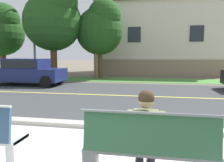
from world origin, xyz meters
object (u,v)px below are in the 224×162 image
(car_navy_far, at_px, (27,70))
(shade_tree_far_left, at_px, (2,30))
(streetlamp, at_px, (34,18))
(shade_tree_left, at_px, (54,17))
(bench_right, at_px, (149,149))
(seated_person_olive, at_px, (146,129))
(shade_tree_centre, at_px, (101,28))

(car_navy_far, bearing_deg, shade_tree_far_left, 138.94)
(streetlamp, relative_size, shade_tree_left, 1.16)
(bench_right, bearing_deg, streetlamp, 125.18)
(streetlamp, xyz_separation_m, shade_tree_far_left, (-2.98, 0.36, -0.77))
(streetlamp, height_order, shade_tree_far_left, streetlamp)
(shade_tree_far_left, bearing_deg, car_navy_far, -41.06)
(bench_right, height_order, car_navy_far, car_navy_far)
(car_navy_far, bearing_deg, shade_tree_left, 84.34)
(seated_person_olive, height_order, shade_tree_centre, shade_tree_centre)
(bench_right, height_order, streetlamp, streetlamp)
(bench_right, relative_size, shade_tree_far_left, 0.32)
(car_navy_far, xyz_separation_m, shade_tree_centre, (3.36, 4.56, 2.94))
(car_navy_far, relative_size, shade_tree_left, 0.63)
(seated_person_olive, xyz_separation_m, shade_tree_far_left, (-11.33, 12.10, 3.01))
(streetlamp, bearing_deg, shade_tree_centre, 14.24)
(bench_right, distance_m, shade_tree_left, 14.05)
(bench_right, distance_m, shade_tree_far_left, 17.04)
(shade_tree_far_left, bearing_deg, shade_tree_left, -7.60)
(bench_right, relative_size, streetlamp, 0.23)
(bench_right, xyz_separation_m, shade_tree_left, (-6.77, 11.66, 3.95))
(seated_person_olive, bearing_deg, shade_tree_left, 120.33)
(shade_tree_far_left, distance_m, shade_tree_centre, 7.69)
(bench_right, relative_size, seated_person_olive, 1.44)
(bench_right, bearing_deg, shade_tree_centre, 105.88)
(shade_tree_far_left, bearing_deg, seated_person_olive, -46.90)
(car_navy_far, height_order, streetlamp, streetlamp)
(shade_tree_left, bearing_deg, bench_right, -59.85)
(shade_tree_centre, bearing_deg, shade_tree_left, -154.73)
(seated_person_olive, distance_m, shade_tree_far_left, 16.85)
(car_navy_far, relative_size, shade_tree_far_left, 0.76)
(shade_tree_left, relative_size, shade_tree_centre, 1.16)
(bench_right, xyz_separation_m, seated_person_olive, (-0.05, 0.17, 0.22))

